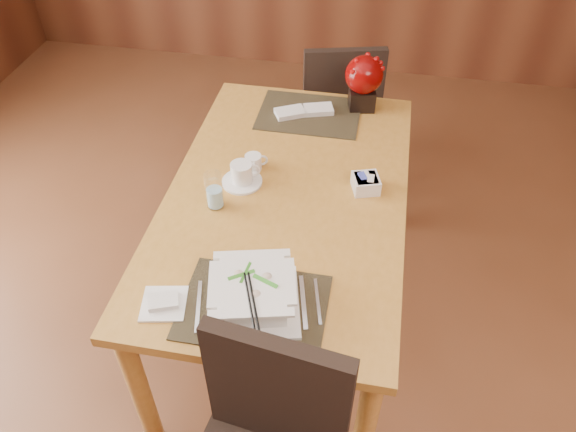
% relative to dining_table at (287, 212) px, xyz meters
% --- Properties ---
extents(dining_table, '(0.90, 1.50, 0.75)m').
position_rel_dining_table_xyz_m(dining_table, '(0.00, 0.00, 0.00)').
color(dining_table, '#BA8133').
rests_on(dining_table, ground).
extents(placemat_near, '(0.45, 0.33, 0.01)m').
position_rel_dining_table_xyz_m(placemat_near, '(0.00, -0.55, 0.10)').
color(placemat_near, black).
rests_on(placemat_near, dining_table).
extents(placemat_far, '(0.45, 0.33, 0.01)m').
position_rel_dining_table_xyz_m(placemat_far, '(0.00, 0.55, 0.10)').
color(placemat_far, black).
rests_on(placemat_far, dining_table).
extents(soup_setting, '(0.34, 0.34, 0.11)m').
position_rel_dining_table_xyz_m(soup_setting, '(-0.00, -0.54, 0.15)').
color(soup_setting, white).
rests_on(soup_setting, dining_table).
extents(coffee_cup, '(0.16, 0.16, 0.09)m').
position_rel_dining_table_xyz_m(coffee_cup, '(-0.18, 0.03, 0.13)').
color(coffee_cup, white).
rests_on(coffee_cup, dining_table).
extents(water_glass, '(0.08, 0.08, 0.15)m').
position_rel_dining_table_xyz_m(water_glass, '(-0.24, -0.12, 0.17)').
color(water_glass, silver).
rests_on(water_glass, dining_table).
extents(creamer_jug, '(0.11, 0.11, 0.06)m').
position_rel_dining_table_xyz_m(creamer_jug, '(-0.16, 0.12, 0.13)').
color(creamer_jug, white).
rests_on(creamer_jug, dining_table).
extents(sugar_caddy, '(0.12, 0.12, 0.06)m').
position_rel_dining_table_xyz_m(sugar_caddy, '(0.29, 0.08, 0.13)').
color(sugar_caddy, white).
rests_on(sugar_caddy, dining_table).
extents(berry_decor, '(0.17, 0.17, 0.25)m').
position_rel_dining_table_xyz_m(berry_decor, '(0.22, 0.65, 0.24)').
color(berry_decor, black).
rests_on(berry_decor, dining_table).
extents(napkins_far, '(0.27, 0.18, 0.02)m').
position_rel_dining_table_xyz_m(napkins_far, '(-0.01, 0.55, 0.11)').
color(napkins_far, silver).
rests_on(napkins_far, dining_table).
extents(bread_plate, '(0.16, 0.16, 0.01)m').
position_rel_dining_table_xyz_m(bread_plate, '(-0.28, -0.59, 0.10)').
color(bread_plate, white).
rests_on(bread_plate, dining_table).
extents(far_chair, '(0.51, 0.51, 0.90)m').
position_rel_dining_table_xyz_m(far_chair, '(0.09, 1.00, -0.14)').
color(far_chair, black).
rests_on(far_chair, ground).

